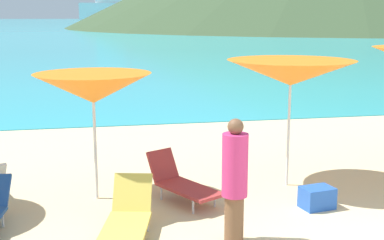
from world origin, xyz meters
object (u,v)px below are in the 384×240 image
at_px(umbrella_1, 93,88).
at_px(lounge_chair_6, 127,218).
at_px(beachgoer_3, 235,178).
at_px(umbrella_2, 291,73).
at_px(lounge_chair_3, 181,182).
at_px(cruise_ship, 144,2).
at_px(cooler_box, 317,198).

relative_size(umbrella_1, lounge_chair_6, 1.28).
relative_size(lounge_chair_6, beachgoer_3, 0.97).
bearing_deg(umbrella_2, lounge_chair_6, -149.93).
distance_m(lounge_chair_3, lounge_chair_6, 1.64).
height_order(umbrella_2, lounge_chair_6, umbrella_2).
xyz_separation_m(umbrella_1, umbrella_2, (3.37, 0.04, 0.17)).
distance_m(lounge_chair_3, cruise_ship, 263.25).
relative_size(lounge_chair_3, cooler_box, 3.01).
bearing_deg(umbrella_2, cruise_ship, 84.37).
bearing_deg(lounge_chair_3, cruise_ship, 55.39).
bearing_deg(lounge_chair_3, beachgoer_3, -104.68).
xyz_separation_m(umbrella_2, lounge_chair_6, (-2.99, -1.73, -1.74)).
height_order(umbrella_2, beachgoer_3, umbrella_2).
relative_size(lounge_chair_3, lounge_chair_6, 0.92).
bearing_deg(umbrella_1, cooler_box, -18.45).
relative_size(umbrella_1, umbrella_2, 0.86).
distance_m(umbrella_2, beachgoer_3, 2.89).
relative_size(beachgoer_3, cruise_ship, 0.03).
xyz_separation_m(beachgoer_3, cruise_ship, (27.32, 263.32, 8.78)).
bearing_deg(umbrella_1, cruise_ship, 83.65).
bearing_deg(lounge_chair_6, beachgoer_3, -2.13).
relative_size(lounge_chair_3, cruise_ship, 0.02).
relative_size(umbrella_1, beachgoer_3, 1.24).
bearing_deg(lounge_chair_3, umbrella_1, 135.65).
xyz_separation_m(lounge_chair_3, cooler_box, (2.05, -0.75, -0.15)).
relative_size(umbrella_1, cooler_box, 4.19).
xyz_separation_m(lounge_chair_6, cooler_box, (3.04, 0.55, -0.12)).
bearing_deg(lounge_chair_3, umbrella_2, -16.69).
distance_m(lounge_chair_6, cruise_ship, 264.66).
distance_m(lounge_chair_3, beachgoer_3, 1.84).
distance_m(umbrella_1, lounge_chair_3, 2.08).
height_order(umbrella_1, lounge_chair_3, umbrella_1).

